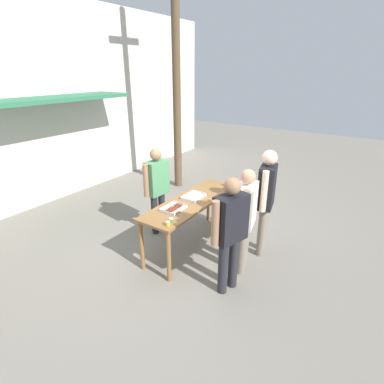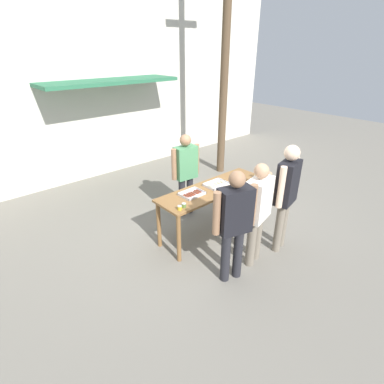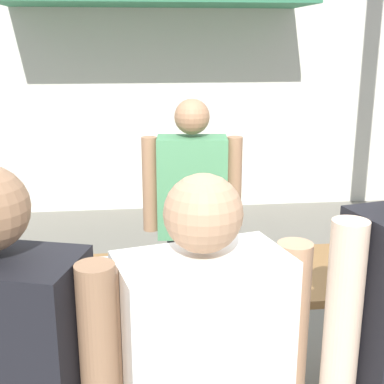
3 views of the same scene
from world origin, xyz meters
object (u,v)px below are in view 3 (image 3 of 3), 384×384
at_px(food_tray_sausages, 103,273).
at_px(person_server_behind_table, 192,206).
at_px(condiment_jar_ketchup, 14,296).
at_px(food_tray_buns, 217,267).

xyz_separation_m(food_tray_sausages, person_server_behind_table, (0.53, 0.79, 0.08)).
relative_size(food_tray_sausages, person_server_behind_table, 0.23).
bearing_deg(condiment_jar_ketchup, food_tray_sausages, 32.43).
distance_m(condiment_jar_ketchup, person_server_behind_table, 1.37).
relative_size(food_tray_buns, person_server_behind_table, 0.25).
xyz_separation_m(food_tray_buns, condiment_jar_ketchup, (-0.94, -0.24, 0.01)).
distance_m(food_tray_sausages, food_tray_buns, 0.57).
bearing_deg(food_tray_buns, condiment_jar_ketchup, -165.66).
bearing_deg(person_server_behind_table, food_tray_buns, -81.39).
distance_m(food_tray_sausages, condiment_jar_ketchup, 0.45).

